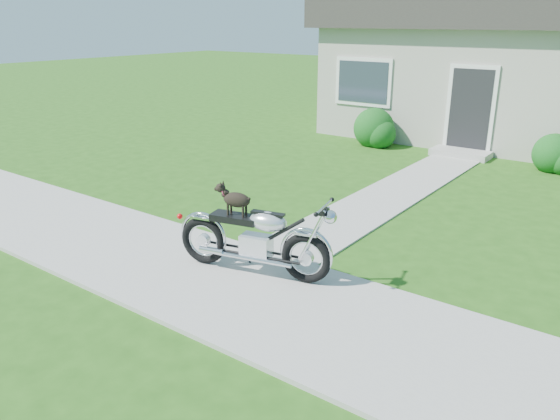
% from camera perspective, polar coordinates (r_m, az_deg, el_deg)
% --- Properties ---
extents(ground, '(80.00, 80.00, 0.00)m').
position_cam_1_polar(ground, '(6.34, 5.32, -11.47)').
color(ground, '#235114').
rests_on(ground, ground).
extents(sidewalk, '(24.00, 2.20, 0.04)m').
position_cam_1_polar(sidewalk, '(6.33, 5.33, -11.31)').
color(sidewalk, '#9E9B93').
rests_on(sidewalk, ground).
extents(walkway, '(1.20, 8.00, 0.03)m').
position_cam_1_polar(walkway, '(11.08, 12.21, 1.98)').
color(walkway, '#9E9B93').
rests_on(walkway, ground).
extents(potted_plant_left, '(0.93, 0.89, 0.81)m').
position_cam_1_polar(potted_plant_left, '(15.12, 9.53, 8.28)').
color(potted_plant_left, '#274C14').
rests_on(potted_plant_left, ground).
extents(motorcycle_with_dog, '(2.19, 0.83, 1.18)m').
position_cam_1_polar(motorcycle_with_dog, '(7.12, -2.61, -2.81)').
color(motorcycle_with_dog, black).
rests_on(motorcycle_with_dog, sidewalk).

